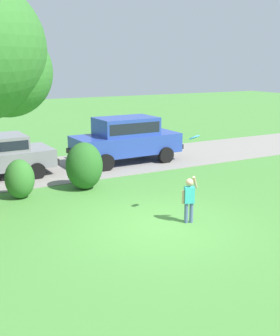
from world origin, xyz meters
TOP-DOWN VIEW (x-y plane):
  - ground_plane at (0.00, 0.00)m, footprint 80.00×80.00m
  - driveway_strip at (0.00, 7.03)m, footprint 28.00×4.40m
  - shrub_near_tree at (-2.66, 4.02)m, footprint 0.91×0.87m
  - shrub_centre_left at (-0.52, 4.03)m, footprint 1.23×1.20m
  - parked_suv at (2.43, 6.85)m, footprint 4.74×2.18m
  - child_thrower at (0.78, -0.20)m, footprint 0.48×0.24m
  - frisbee at (1.13, 0.14)m, footprint 0.30×0.27m

SIDE VIEW (x-z plane):
  - ground_plane at x=0.00m, z-range 0.00..0.00m
  - driveway_strip at x=0.00m, z-range 0.00..0.02m
  - shrub_near_tree at x=-2.66m, z-range 0.00..1.24m
  - child_thrower at x=0.78m, z-range 0.07..1.36m
  - shrub_centre_left at x=-0.52m, z-range 0.00..1.58m
  - parked_suv at x=2.43m, z-range 0.12..2.04m
  - frisbee at x=1.13m, z-range 2.12..2.31m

